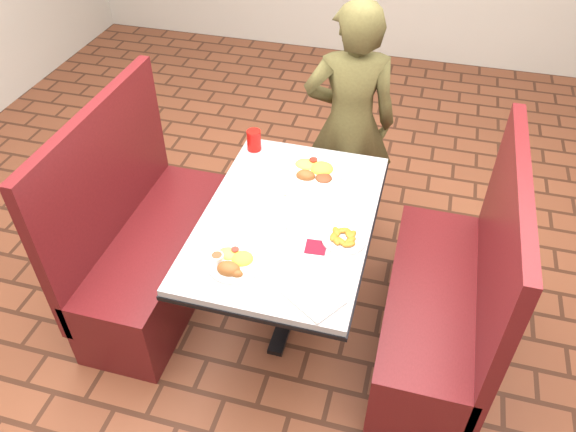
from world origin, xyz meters
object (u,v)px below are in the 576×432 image
object	(u,v)px
diner_person	(349,125)
plantain_plate	(344,238)
dining_table	(288,231)
red_tumbler	(254,140)
booth_bench_right	(442,307)
far_dinner_plate	(314,170)
booth_bench_left	(150,248)
near_dinner_plate	(233,261)

from	to	relation	value
diner_person	plantain_plate	size ratio (longest dim) A/B	7.47
dining_table	red_tumbler	size ratio (longest dim) A/B	10.39
plantain_plate	dining_table	bearing A→B (deg)	161.49
booth_bench_right	far_dinner_plate	distance (m)	0.95
red_tumbler	diner_person	bearing A→B (deg)	39.97
booth_bench_left	far_dinner_plate	xyz separation A→B (m)	(0.84, 0.36, 0.45)
dining_table	red_tumbler	distance (m)	0.62
dining_table	near_dinner_plate	world-z (taller)	near_dinner_plate
booth_bench_left	booth_bench_right	xyz separation A→B (m)	(1.60, 0.00, 0.00)
booth_bench_right	diner_person	xyz separation A→B (m)	(-0.67, 0.88, 0.42)
booth_bench_right	plantain_plate	distance (m)	0.68
plantain_plate	booth_bench_right	bearing A→B (deg)	10.80
booth_bench_left	plantain_plate	bearing A→B (deg)	-5.09
far_dinner_plate	plantain_plate	xyz separation A→B (m)	(0.25, -0.46, -0.01)
far_dinner_plate	plantain_plate	world-z (taller)	far_dinner_plate
dining_table	diner_person	xyz separation A→B (m)	(0.13, 0.88, 0.10)
diner_person	booth_bench_right	bearing A→B (deg)	113.86
dining_table	far_dinner_plate	xyz separation A→B (m)	(0.04, 0.36, 0.12)
near_dinner_plate	booth_bench_right	bearing A→B (deg)	21.83
dining_table	booth_bench_right	xyz separation A→B (m)	(0.80, 0.00, -0.32)
diner_person	far_dinner_plate	bearing A→B (deg)	67.33
booth_bench_right	diner_person	size ratio (longest dim) A/B	0.80
diner_person	red_tumbler	size ratio (longest dim) A/B	12.87
dining_table	diner_person	bearing A→B (deg)	81.47
diner_person	red_tumbler	distance (m)	0.61
far_dinner_plate	red_tumbler	xyz separation A→B (m)	(-0.37, 0.14, 0.03)
diner_person	booth_bench_left	bearing A→B (deg)	30.44
booth_bench_right	diner_person	distance (m)	1.18
diner_person	far_dinner_plate	distance (m)	0.53
booth_bench_right	red_tumbler	xyz separation A→B (m)	(-1.13, 0.50, 0.48)
far_dinner_plate	dining_table	bearing A→B (deg)	-96.99
diner_person	far_dinner_plate	world-z (taller)	diner_person
near_dinner_plate	diner_person	bearing A→B (deg)	77.67
near_dinner_plate	far_dinner_plate	world-z (taller)	far_dinner_plate
diner_person	red_tumbler	bearing A→B (deg)	26.88
dining_table	booth_bench_left	bearing A→B (deg)	180.00
booth_bench_left	far_dinner_plate	world-z (taller)	booth_bench_left
booth_bench_left	booth_bench_right	distance (m)	1.60
plantain_plate	red_tumbler	distance (m)	0.86
dining_table	red_tumbler	bearing A→B (deg)	123.56
plantain_plate	red_tumbler	size ratio (longest dim) A/B	1.72
dining_table	red_tumbler	xyz separation A→B (m)	(-0.33, 0.50, 0.15)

